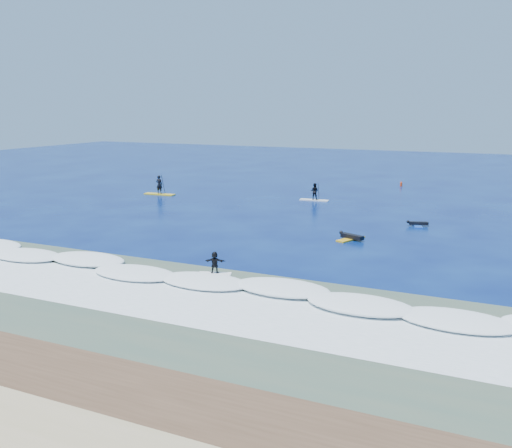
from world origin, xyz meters
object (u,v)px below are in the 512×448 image
at_px(prone_paddler_far, 417,224).
at_px(marker_buoy, 401,184).
at_px(sup_paddler_center, 314,193).
at_px(wave_surfer, 215,264).
at_px(prone_paddler_near, 351,237).
at_px(sup_paddler_left, 159,188).

distance_m(prone_paddler_far, marker_buoy, 21.51).
bearing_deg(marker_buoy, prone_paddler_far, -76.04).
xyz_separation_m(sup_paddler_center, wave_surfer, (3.36, -25.28, 0.01)).
distance_m(prone_paddler_near, prone_paddler_far, 7.11).
bearing_deg(sup_paddler_center, marker_buoy, 63.67).
bearing_deg(wave_surfer, prone_paddler_near, 51.27).
bearing_deg(sup_paddler_left, prone_paddler_near, -29.18).
distance_m(sup_paddler_left, wave_surfer, 29.00).
bearing_deg(wave_surfer, sup_paddler_center, 78.70).
relative_size(sup_paddler_left, marker_buoy, 5.26).
bearing_deg(wave_surfer, sup_paddler_left, 110.99).
relative_size(sup_paddler_left, prone_paddler_far, 1.58).
bearing_deg(wave_surfer, prone_paddler_far, 48.45).
distance_m(prone_paddler_near, marker_buoy, 27.25).
xyz_separation_m(sup_paddler_left, prone_paddler_near, (22.65, -11.00, -0.53)).
relative_size(sup_paddler_center, marker_buoy, 4.44).
bearing_deg(sup_paddler_left, prone_paddler_far, -13.53).
relative_size(prone_paddler_far, wave_surfer, 1.17).
bearing_deg(prone_paddler_far, prone_paddler_near, 135.57).
xyz_separation_m(prone_paddler_near, wave_surfer, (-4.07, -11.25, 0.55)).
relative_size(sup_paddler_center, prone_paddler_near, 1.13).
height_order(prone_paddler_near, prone_paddler_far, prone_paddler_near).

